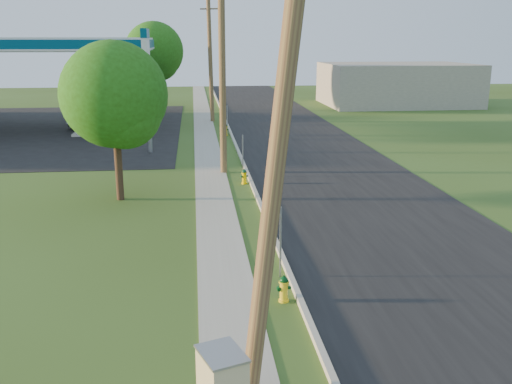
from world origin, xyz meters
TOP-DOWN VIEW (x-y plane):
  - ground_plane at (0.00, 0.00)m, footprint 140.00×140.00m
  - road at (4.50, 10.00)m, footprint 8.00×120.00m
  - curb at (0.50, 10.00)m, footprint 0.15×120.00m
  - sidewalk at (-1.25, 10.00)m, footprint 1.50×120.00m
  - utility_pole_near at (-0.60, -1.00)m, footprint 1.40×0.32m
  - utility_pole_mid at (-0.60, 17.00)m, footprint 1.40×0.32m
  - utility_pole_far at (-0.60, 35.00)m, footprint 1.40×0.32m
  - sign_post_near at (0.25, 4.20)m, footprint 0.05×0.04m
  - sign_post_mid at (0.25, 16.00)m, footprint 0.05×0.04m
  - sign_post_far at (0.25, 28.20)m, footprint 0.05×0.04m
  - gas_canopy at (-14.00, 32.00)m, footprint 18.18×9.18m
  - fuel_pump_ne at (-9.50, 30.00)m, footprint 1.20×3.20m
  - fuel_pump_se at (-9.50, 34.00)m, footprint 1.20×3.20m
  - price_pylon at (-4.50, 22.50)m, footprint 0.34×2.04m
  - distant_building at (18.00, 45.00)m, footprint 14.00×10.00m
  - tree_verge at (-4.93, 12.56)m, footprint 4.15×4.15m
  - tree_lot at (-5.24, 42.61)m, footprint 5.19×5.19m
  - hydrant_near at (0.11, 2.70)m, footprint 0.36×0.32m
  - hydrant_mid at (0.20, 14.65)m, footprint 0.35×0.31m
  - hydrant_far at (0.11, 28.04)m, footprint 0.42×0.38m
  - car_silver at (-9.14, 32.37)m, footprint 4.23×2.86m

SIDE VIEW (x-z plane):
  - ground_plane at x=0.00m, z-range 0.00..0.00m
  - road at x=4.50m, z-range 0.00..0.02m
  - sidewalk at x=-1.25m, z-range 0.00..0.03m
  - curb at x=0.50m, z-range 0.00..0.15m
  - hydrant_mid at x=0.20m, z-range -0.01..0.67m
  - hydrant_near at x=0.11m, z-range -0.01..0.69m
  - hydrant_far at x=0.11m, z-range -0.01..0.81m
  - car_silver at x=-9.14m, z-range 0.00..1.34m
  - fuel_pump_ne at x=-9.50m, z-range -0.23..1.67m
  - fuel_pump_se at x=-9.50m, z-range -0.23..1.67m
  - sign_post_near at x=0.25m, z-range 0.00..2.00m
  - sign_post_mid at x=0.25m, z-range 0.00..2.00m
  - sign_post_far at x=0.25m, z-range 0.00..2.00m
  - distant_building at x=18.00m, z-range 0.00..4.00m
  - tree_verge at x=-4.93m, z-range 0.90..7.20m
  - utility_pole_near at x=-0.60m, z-range 0.06..9.54m
  - utility_pole_far at x=-0.60m, z-range 0.05..9.56m
  - utility_pole_mid at x=-0.60m, z-range 0.05..9.85m
  - tree_lot at x=-5.24m, z-range 1.13..8.99m
  - price_pylon at x=-4.50m, z-range 2.01..8.86m
  - gas_canopy at x=-14.00m, z-range 2.70..9.10m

